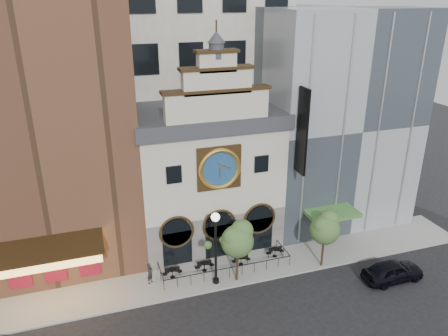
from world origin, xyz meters
TOP-DOWN VIEW (x-y plane):
  - ground at (0.00, 0.00)m, footprint 120.00×120.00m
  - sidewalk at (0.00, 2.50)m, footprint 44.00×5.00m
  - clock_building at (0.00, 7.82)m, footprint 12.60×8.78m
  - theater_building at (-13.00, 9.96)m, footprint 14.00×15.60m
  - retail_building at (12.99, 9.99)m, footprint 14.00×14.40m
  - office_tower at (0.00, 20.00)m, footprint 20.00×16.00m
  - cafe_railing at (0.00, 2.50)m, footprint 10.60×2.60m
  - bistro_0 at (-4.36, 2.60)m, footprint 1.58×0.68m
  - bistro_1 at (-1.68, 2.67)m, footprint 1.58×0.68m
  - bistro_2 at (1.46, 2.53)m, footprint 1.58×0.68m
  - bistro_3 at (4.66, 2.78)m, footprint 1.58×0.68m
  - car_right at (12.24, -2.97)m, footprint 4.98×2.04m
  - pedestrian at (-6.14, 2.46)m, footprint 0.69×0.71m
  - lamppost at (-1.25, 0.90)m, footprint 1.93×0.92m
  - tree_left at (0.48, 0.76)m, footprint 2.64×2.54m
  - tree_right at (7.88, 0.43)m, footprint 2.54×2.44m

SIDE VIEW (x-z plane):
  - ground at x=0.00m, z-range 0.00..0.00m
  - sidewalk at x=0.00m, z-range 0.00..0.15m
  - cafe_railing at x=0.00m, z-range 0.15..1.05m
  - bistro_0 at x=-4.36m, z-range 0.16..1.06m
  - bistro_1 at x=-1.68m, z-range 0.16..1.06m
  - bistro_2 at x=1.46m, z-range 0.16..1.06m
  - bistro_3 at x=4.66m, z-range 0.16..1.06m
  - car_right at x=12.24m, z-range 0.00..1.69m
  - pedestrian at x=-6.14m, z-range 0.15..1.80m
  - tree_right at x=7.88m, z-range 1.29..6.18m
  - tree_left at x=0.48m, z-range 1.34..6.42m
  - lamppost at x=-1.25m, z-range 0.88..7.02m
  - clock_building at x=0.00m, z-range -2.64..16.01m
  - retail_building at x=12.99m, z-range 0.14..20.14m
  - theater_building at x=-13.00m, z-range 0.10..25.10m
  - office_tower at x=0.00m, z-range 0.00..40.00m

